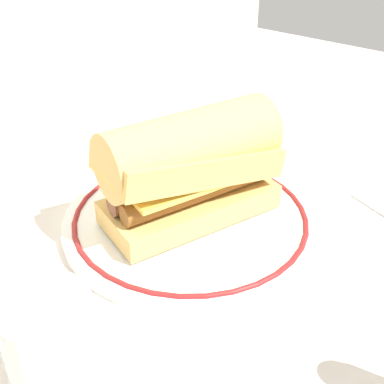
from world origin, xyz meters
name	(u,v)px	position (x,y,z in m)	size (l,w,h in m)	color
ground_plane	(190,225)	(0.00, 0.00, 0.00)	(1.50, 1.50, 0.00)	beige
plate	(192,221)	(0.00, 0.00, 0.01)	(0.28, 0.28, 0.01)	white
sausage_sandwich	(192,166)	(0.00, 0.00, 0.08)	(0.20, 0.14, 0.12)	#DCB063
drinking_glass	(57,374)	(-0.24, -0.08, 0.05)	(0.06, 0.06, 0.11)	silver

